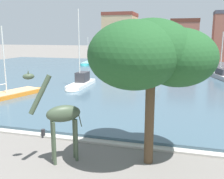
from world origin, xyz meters
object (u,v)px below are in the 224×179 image
at_px(sailboat_white, 80,84).
at_px(giraffe_statue, 61,116).
at_px(sailboat_grey, 220,75).
at_px(sailboat_teal, 88,64).
at_px(sailboat_orange, 9,96).
at_px(sailboat_red, 124,66).
at_px(mooring_bollard, 43,133).
at_px(shade_tree, 150,55).

bearing_deg(sailboat_white, giraffe_statue, -70.23).
bearing_deg(sailboat_grey, sailboat_teal, 154.21).
bearing_deg(giraffe_statue, sailboat_grey, 70.21).
distance_m(giraffe_statue, sailboat_grey, 29.78).
distance_m(giraffe_statue, sailboat_white, 17.48).
xyz_separation_m(sailboat_white, sailboat_grey, (15.95, 11.60, -0.06)).
bearing_deg(sailboat_orange, sailboat_red, 79.73).
height_order(giraffe_statue, sailboat_teal, sailboat_teal).
xyz_separation_m(giraffe_statue, sailboat_orange, (-10.42, 9.91, -1.91)).
bearing_deg(sailboat_white, mooring_bollard, -76.18).
height_order(sailboat_grey, sailboat_teal, sailboat_grey).
bearing_deg(shade_tree, sailboat_red, 104.74).
distance_m(sailboat_teal, shade_tree, 42.65).
xyz_separation_m(sailboat_red, shade_tree, (9.44, -35.87, 4.63)).
distance_m(sailboat_white, mooring_bollard, 14.35).
bearing_deg(mooring_bollard, sailboat_red, 95.10).
bearing_deg(sailboat_grey, sailboat_white, -143.98).
bearing_deg(sailboat_teal, sailboat_red, -17.68).
xyz_separation_m(sailboat_orange, sailboat_red, (4.88, 26.96, 0.07)).
bearing_deg(sailboat_white, sailboat_grey, 36.02).
height_order(giraffe_statue, sailboat_orange, sailboat_orange).
height_order(sailboat_red, mooring_bollard, sailboat_red).
bearing_deg(sailboat_red, giraffe_statue, -81.46).
relative_size(sailboat_orange, shade_tree, 1.36).
bearing_deg(sailboat_red, sailboat_grey, -29.70).
xyz_separation_m(sailboat_orange, shade_tree, (14.32, -8.91, 4.71)).
distance_m(sailboat_grey, sailboat_teal, 26.51).
bearing_deg(shade_tree, mooring_bollard, 167.18).
xyz_separation_m(sailboat_grey, sailboat_teal, (-23.87, 11.53, -0.20)).
height_order(sailboat_teal, shade_tree, shade_tree).
bearing_deg(sailboat_teal, sailboat_orange, -83.47).
xyz_separation_m(sailboat_teal, mooring_bollard, (11.34, -37.06, -0.10)).
xyz_separation_m(sailboat_red, mooring_bollard, (3.07, -34.42, -0.20)).
xyz_separation_m(giraffe_statue, sailboat_white, (-5.89, 16.38, -1.68)).
bearing_deg(sailboat_red, sailboat_white, -90.99).
relative_size(sailboat_orange, mooring_bollard, 18.09).
distance_m(giraffe_statue, sailboat_red, 37.33).
bearing_deg(shade_tree, sailboat_teal, 114.70).
bearing_deg(sailboat_orange, giraffe_statue, -43.57).
height_order(sailboat_grey, shade_tree, shade_tree).
xyz_separation_m(giraffe_statue, shade_tree, (3.91, 1.00, 2.79)).
xyz_separation_m(sailboat_teal, sailboat_red, (8.27, -2.64, 0.10)).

